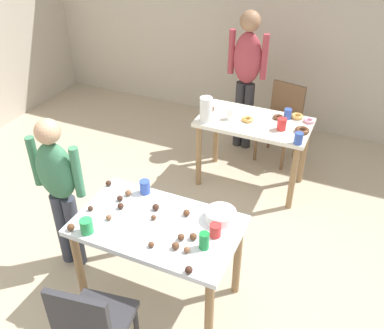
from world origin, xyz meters
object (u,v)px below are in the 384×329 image
(person_girl_near, at_px, (59,185))
(dining_table_near, at_px, (158,235))
(chair_far_table, at_px, (282,118))
(mixing_bowl, at_px, (221,215))
(chair_near_table, at_px, (91,325))
(soda_can, at_px, (204,241))
(person_adult_far, at_px, (247,70))
(dining_table_far, at_px, (253,132))
(pitcher_far, at_px, (206,110))

(person_girl_near, bearing_deg, dining_table_near, -2.11)
(chair_far_table, bearing_deg, mixing_bowl, -87.84)
(chair_near_table, xyz_separation_m, mixing_bowl, (0.46, 0.94, 0.29))
(dining_table_near, distance_m, chair_near_table, 0.74)
(chair_near_table, bearing_deg, soda_can, 53.88)
(person_adult_far, bearing_deg, chair_far_table, -5.09)
(dining_table_far, bearing_deg, person_adult_far, 114.81)
(chair_far_table, relative_size, soda_can, 7.13)
(chair_near_table, bearing_deg, chair_far_table, 82.98)
(pitcher_far, bearing_deg, soda_can, -67.81)
(person_girl_near, bearing_deg, pitcher_far, 68.53)
(dining_table_near, height_order, chair_far_table, chair_far_table)
(person_adult_far, relative_size, mixing_bowl, 7.48)
(chair_far_table, bearing_deg, person_girl_near, -116.15)
(mixing_bowl, bearing_deg, chair_far_table, 92.16)
(chair_far_table, distance_m, person_girl_near, 2.64)
(dining_table_near, relative_size, chair_far_table, 1.32)
(chair_far_table, xyz_separation_m, person_girl_near, (-1.16, -2.35, 0.31))
(dining_table_near, height_order, dining_table_far, same)
(chair_near_table, distance_m, soda_can, 0.85)
(dining_table_far, distance_m, person_adult_far, 0.85)
(chair_far_table, xyz_separation_m, person_adult_far, (-0.46, 0.04, 0.48))
(soda_can, relative_size, pitcher_far, 0.48)
(chair_far_table, bearing_deg, chair_near_table, -97.02)
(person_girl_near, xyz_separation_m, mixing_bowl, (1.24, 0.19, -0.02))
(pitcher_far, bearing_deg, dining_table_near, -80.03)
(chair_far_table, distance_m, pitcher_far, 1.10)
(chair_near_table, distance_m, chair_far_table, 3.13)
(chair_far_table, relative_size, pitcher_far, 3.45)
(person_girl_near, xyz_separation_m, soda_can, (1.24, -0.11, 0.01))
(chair_far_table, distance_m, mixing_bowl, 2.19)
(soda_can, distance_m, pitcher_far, 1.73)
(soda_can, bearing_deg, pitcher_far, 112.19)
(dining_table_near, xyz_separation_m, person_adult_far, (-0.16, 2.43, 0.34))
(chair_near_table, xyz_separation_m, chair_far_table, (0.38, 3.10, 0.00))
(chair_near_table, bearing_deg, dining_table_near, 83.73)
(chair_far_table, bearing_deg, dining_table_near, -97.25)
(dining_table_far, xyz_separation_m, soda_can, (0.22, -1.81, 0.18))
(person_adult_far, relative_size, soda_can, 13.23)
(chair_near_table, bearing_deg, person_girl_near, 135.85)
(person_adult_far, bearing_deg, soda_can, -77.75)
(pitcher_far, bearing_deg, mixing_bowl, -63.39)
(chair_near_table, height_order, pitcher_far, pitcher_far)
(chair_near_table, relative_size, mixing_bowl, 4.03)
(dining_table_far, distance_m, chair_far_table, 0.69)
(mixing_bowl, bearing_deg, soda_can, -89.86)
(chair_near_table, xyz_separation_m, pitcher_far, (-0.19, 2.24, 0.38))
(mixing_bowl, relative_size, soda_can, 1.77)
(pitcher_far, bearing_deg, person_adult_far, 83.16)
(person_girl_near, height_order, pitcher_far, person_girl_near)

